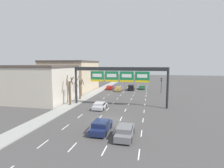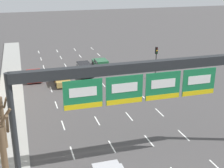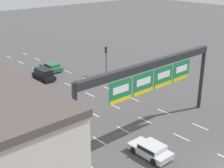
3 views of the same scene
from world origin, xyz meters
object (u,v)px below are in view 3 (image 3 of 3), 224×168
Objects in this scene: tree_bare_second at (81,147)px; car_gold at (31,86)px; suv_black at (44,74)px; sign_gantry at (152,75)px; traffic_light_near_gantry at (106,55)px; car_silver at (151,149)px; car_green at (51,67)px; tree_bare_closest at (40,124)px.

car_gold is at bearing 72.53° from tree_bare_second.
suv_black reaches higher than car_gold.
tree_bare_second is at bearing -171.49° from sign_gantry.
suv_black is 10.05m from traffic_light_near_gantry.
traffic_light_near_gantry reaches higher than car_gold.
car_silver is (-3.28, -24.40, -0.28)m from suv_black.
sign_gantry reaches higher than car_gold.
traffic_light_near_gantry is 0.74× the size of tree_bare_second.
tree_bare_second is at bearing -116.77° from car_green.
sign_gantry is at bearing -90.42° from suv_black.
tree_bare_second is at bearing -107.47° from car_gold.
sign_gantry is 10.39m from tree_bare_second.
traffic_light_near_gantry is at bearing 44.86° from tree_bare_second.
car_silver is 23.70m from traffic_light_near_gantry.
car_green is 1.02× the size of traffic_light_near_gantry.
tree_bare_closest is 0.93× the size of tree_bare_second.
car_silver is at bearing -97.65° from suv_black.
tree_bare_closest is 5.74m from tree_bare_second.
car_gold is at bearing 90.75° from car_silver.
sign_gantry is 19.78m from car_gold.
suv_black is at bearing 59.28° from tree_bare_closest.
sign_gantry is at bearing -117.66° from traffic_light_near_gantry.
car_silver is at bearing -13.08° from tree_bare_second.
sign_gantry is 22.07m from suv_black.
car_gold is 1.06× the size of car_silver.
car_silver is at bearing -121.01° from traffic_light_near_gantry.
tree_bare_closest is (-19.05, -12.94, -0.30)m from traffic_light_near_gantry.
car_silver is (-3.12, -2.99, -5.63)m from sign_gantry.
tree_bare_second reaches higher than tree_bare_closest.
suv_black reaches higher than car_silver.
sign_gantry is 4.33× the size of car_gold.
car_gold is 0.96× the size of car_green.
sign_gantry reaches higher than car_green.
car_green is 0.75× the size of tree_bare_second.
sign_gantry is at bearing -79.66° from car_gold.
car_gold is 12.74m from traffic_light_near_gantry.
car_green is at bearing 127.62° from traffic_light_near_gantry.
car_gold is 4.50m from suv_black.
car_silver is (0.28, -21.66, -0.04)m from car_gold.
tree_bare_closest is at bearing -145.81° from traffic_light_near_gantry.
suv_black is 0.97× the size of traffic_light_near_gantry.
car_silver is at bearing -103.28° from car_green.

